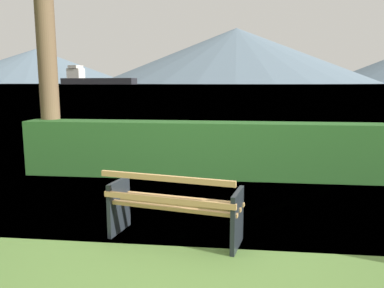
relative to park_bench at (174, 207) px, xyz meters
The scene contains 6 objects.
ground_plane 0.43m from the park_bench, 78.24° to the left, with size 1400.00×1400.00×0.00m, color #567A38.
water_surface 309.84m from the park_bench, 90.00° to the left, with size 620.00×620.00×0.00m, color slate.
park_bench is the anchor object (origin of this frame).
hedge_row 3.16m from the park_bench, 89.78° to the left, with size 7.13×0.61×1.11m, color #285B23.
cargo_ship_large 336.79m from the park_bench, 111.25° to the left, with size 69.81×25.03×16.28m.
distant_hills 558.92m from the park_bench, 88.68° to the left, with size 872.58×409.37×75.08m.
Camera 1 is at (0.70, -4.34, 1.89)m, focal length 35.45 mm.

